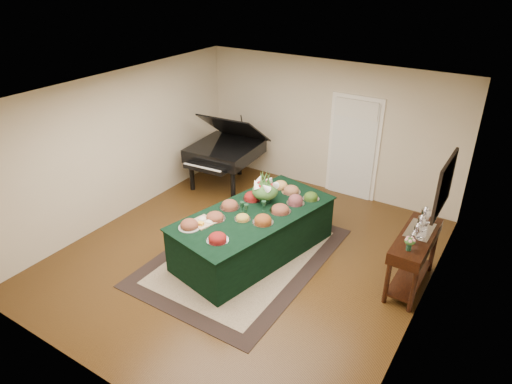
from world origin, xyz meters
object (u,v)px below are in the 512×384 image
Objects in this scene: grand_piano at (225,151)px; mahogany_sideboard at (415,247)px; buffet_table at (254,233)px; floral_centerpiece at (265,188)px.

grand_piano reaches higher than mahogany_sideboard.
grand_piano is (-1.91, 1.86, 0.40)m from buffet_table.
buffet_table is at bearing -167.59° from mahogany_sideboard.
floral_centerpiece reaches higher than buffet_table.
floral_centerpiece is at bearing 94.08° from buffet_table.
floral_centerpiece is 2.41m from grand_piano.
mahogany_sideboard is (2.45, 0.15, -0.36)m from floral_centerpiece.
grand_piano is 1.25× the size of mahogany_sideboard.
grand_piano reaches higher than floral_centerpiece.
grand_piano is at bearing 142.00° from floral_centerpiece.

